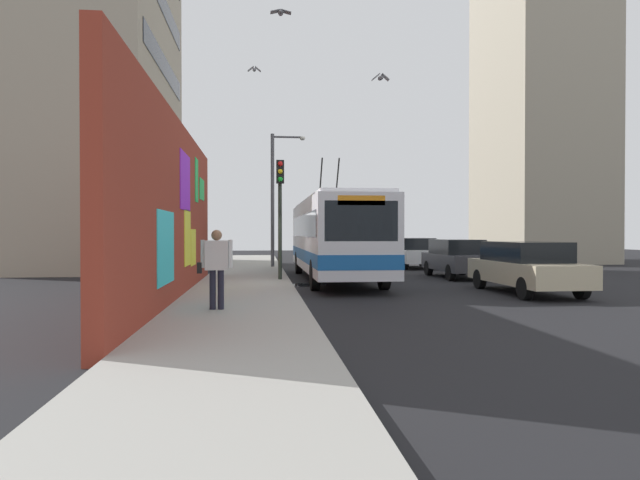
{
  "coord_description": "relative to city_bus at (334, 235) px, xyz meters",
  "views": [
    {
      "loc": [
        -18.83,
        1.08,
        1.85
      ],
      "look_at": [
        1.17,
        -1.08,
        1.59
      ],
      "focal_mm": 31.27,
      "sensor_mm": 36.0,
      "label": 1
    }
  ],
  "objects": [
    {
      "name": "ground_plane",
      "position": [
        -2.68,
        1.8,
        -1.76
      ],
      "size": [
        80.0,
        80.0,
        0.0
      ],
      "primitive_type": "plane",
      "color": "black"
    },
    {
      "name": "sidewalk_slab",
      "position": [
        -2.68,
        3.4,
        -1.68
      ],
      "size": [
        48.0,
        3.2,
        0.15
      ],
      "primitive_type": "cube",
      "color": "#9E9B93",
      "rests_on": "ground_plane"
    },
    {
      "name": "graffiti_wall",
      "position": [
        -6.08,
        5.15,
        0.67
      ],
      "size": [
        15.18,
        0.32,
        4.86
      ],
      "color": "maroon",
      "rests_on": "ground_plane"
    },
    {
      "name": "building_far_left",
      "position": [
        9.3,
        11.0,
        8.19
      ],
      "size": [
        13.21,
        6.07,
        19.9
      ],
      "color": "#9E937F",
      "rests_on": "ground_plane"
    },
    {
      "name": "building_far_right",
      "position": [
        13.1,
        -15.2,
        9.22
      ],
      "size": [
        8.55,
        6.15,
        21.96
      ],
      "color": "#9E937F",
      "rests_on": "ground_plane"
    },
    {
      "name": "city_bus",
      "position": [
        0.0,
        0.0,
        0.0
      ],
      "size": [
        11.75,
        2.54,
        4.93
      ],
      "color": "silver",
      "rests_on": "ground_plane"
    },
    {
      "name": "parked_car_champagne",
      "position": [
        -5.29,
        -5.2,
        -0.92
      ],
      "size": [
        4.79,
        1.88,
        1.58
      ],
      "color": "#C6B793",
      "rests_on": "ground_plane"
    },
    {
      "name": "parked_car_dark_gray",
      "position": [
        0.73,
        -5.2,
        -0.93
      ],
      "size": [
        4.29,
        1.75,
        1.58
      ],
      "color": "#38383D",
      "rests_on": "ground_plane"
    },
    {
      "name": "parked_car_white",
      "position": [
        7.13,
        -5.2,
        -0.92
      ],
      "size": [
        4.07,
        1.9,
        1.58
      ],
      "color": "white",
      "rests_on": "ground_plane"
    },
    {
      "name": "pedestrian_near_wall",
      "position": [
        -8.98,
        3.85,
        -0.56
      ],
      "size": [
        0.24,
        0.78,
        1.77
      ],
      "color": "#1E1E2D",
      "rests_on": "sidewalk_slab"
    },
    {
      "name": "traffic_light",
      "position": [
        -1.16,
        2.15,
        1.32
      ],
      "size": [
        0.49,
        0.28,
        4.37
      ],
      "color": "#2D382D",
      "rests_on": "sidewalk_slab"
    },
    {
      "name": "street_lamp",
      "position": [
        6.64,
        2.06,
        2.23
      ],
      "size": [
        0.44,
        1.74,
        6.69
      ],
      "color": "#4C4C51",
      "rests_on": "sidewalk_slab"
    },
    {
      "name": "flying_pigeons",
      "position": [
        -4.03,
        1.65,
        6.25
      ],
      "size": [
        7.28,
        4.22,
        3.56
      ],
      "color": "gray"
    },
    {
      "name": "curbside_puddle",
      "position": [
        -1.83,
        1.2,
        -1.76
      ],
      "size": [
        1.33,
        1.33,
        0.0
      ],
      "primitive_type": "cylinder",
      "color": "black",
      "rests_on": "ground_plane"
    }
  ]
}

